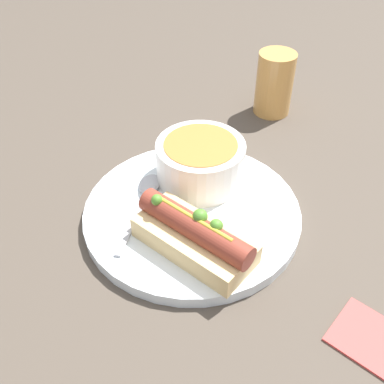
{
  "coord_description": "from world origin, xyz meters",
  "views": [
    {
      "loc": [
        0.04,
        -0.43,
        0.43
      ],
      "look_at": [
        0.0,
        0.0,
        0.05
      ],
      "focal_mm": 42.0,
      "sensor_mm": 36.0,
      "label": 1
    }
  ],
  "objects_px": {
    "spoon": "(146,193)",
    "drinking_glass": "(274,84)",
    "hot_dog": "(195,236)",
    "soup_bowl": "(200,160)"
  },
  "relations": [
    {
      "from": "soup_bowl",
      "to": "spoon",
      "type": "relative_size",
      "value": 0.8
    },
    {
      "from": "hot_dog",
      "to": "soup_bowl",
      "type": "height_order",
      "value": "same"
    },
    {
      "from": "spoon",
      "to": "drinking_glass",
      "type": "distance_m",
      "value": 0.32
    },
    {
      "from": "spoon",
      "to": "drinking_glass",
      "type": "bearing_deg",
      "value": -27.16
    },
    {
      "from": "soup_bowl",
      "to": "drinking_glass",
      "type": "height_order",
      "value": "drinking_glass"
    },
    {
      "from": "soup_bowl",
      "to": "drinking_glass",
      "type": "distance_m",
      "value": 0.25
    },
    {
      "from": "hot_dog",
      "to": "spoon",
      "type": "bearing_deg",
      "value": 164.3
    },
    {
      "from": "hot_dog",
      "to": "spoon",
      "type": "height_order",
      "value": "hot_dog"
    },
    {
      "from": "soup_bowl",
      "to": "spoon",
      "type": "bearing_deg",
      "value": -149.38
    },
    {
      "from": "hot_dog",
      "to": "drinking_glass",
      "type": "distance_m",
      "value": 0.37
    }
  ]
}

